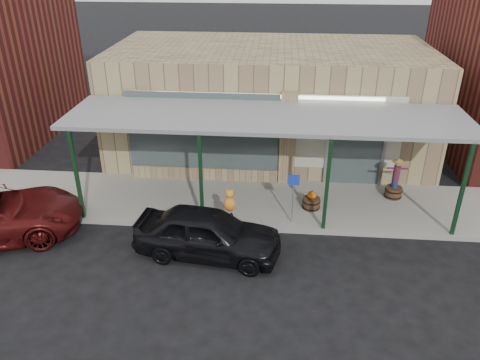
# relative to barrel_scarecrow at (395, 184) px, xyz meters

# --- Properties ---
(ground) EXTENTS (120.00, 120.00, 0.00)m
(ground) POSITION_rel_barrel_scarecrow_xyz_m (-4.24, -4.25, -0.63)
(ground) COLOR black
(ground) RESTS_ON ground
(sidewalk) EXTENTS (40.00, 3.20, 0.15)m
(sidewalk) POSITION_rel_barrel_scarecrow_xyz_m (-4.24, -0.65, -0.55)
(sidewalk) COLOR gray
(sidewalk) RESTS_ON ground
(storefront) EXTENTS (12.00, 6.25, 4.20)m
(storefront) POSITION_rel_barrel_scarecrow_xyz_m (-4.24, 3.91, 1.46)
(storefront) COLOR tan
(storefront) RESTS_ON ground
(awning) EXTENTS (12.00, 3.00, 3.04)m
(awning) POSITION_rel_barrel_scarecrow_xyz_m (-4.24, -0.69, 2.38)
(awning) COLOR slate
(awning) RESTS_ON ground
(block_buildings_near) EXTENTS (61.00, 8.00, 8.00)m
(block_buildings_near) POSITION_rel_barrel_scarecrow_xyz_m (-2.23, 4.95, 3.14)
(block_buildings_near) COLOR maroon
(block_buildings_near) RESTS_ON ground
(barrel_scarecrow) EXTENTS (0.86, 0.61, 1.41)m
(barrel_scarecrow) POSITION_rel_barrel_scarecrow_xyz_m (0.00, 0.00, 0.00)
(barrel_scarecrow) COLOR brown
(barrel_scarecrow) RESTS_ON sidewalk
(barrel_pumpkin) EXTENTS (0.69, 0.69, 0.64)m
(barrel_pumpkin) POSITION_rel_barrel_scarecrow_xyz_m (-2.74, -0.97, -0.25)
(barrel_pumpkin) COLOR brown
(barrel_pumpkin) RESTS_ON sidewalk
(handicap_sign) EXTENTS (0.33, 0.04, 1.59)m
(handicap_sign) POSITION_rel_barrel_scarecrow_xyz_m (-3.37, -1.85, 0.55)
(handicap_sign) COLOR gray
(handicap_sign) RESTS_ON sidewalk
(parked_sedan) EXTENTS (4.16, 2.13, 1.54)m
(parked_sedan) POSITION_rel_barrel_scarecrow_xyz_m (-5.67, -3.45, 0.05)
(parked_sedan) COLOR black
(parked_sedan) RESTS_ON ground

